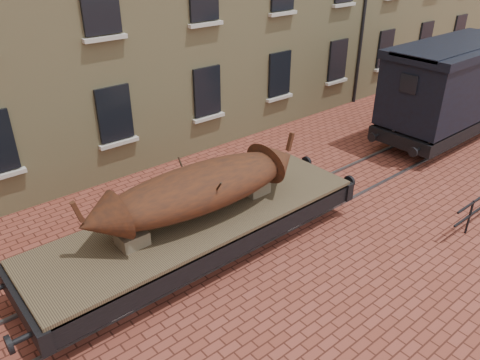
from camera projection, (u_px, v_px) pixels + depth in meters
ground at (285, 213)px, 13.34m from camera, size 90.00×90.00×0.00m
rail_track at (285, 212)px, 13.33m from camera, size 30.00×1.52×0.06m
flatcar_wagon at (200, 224)px, 11.26m from camera, size 9.41×2.55×1.42m
iron_boat at (200, 188)px, 10.83m from camera, size 5.85×1.82×1.43m
goods_van at (454, 80)px, 17.12m from camera, size 7.06×2.57×3.65m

